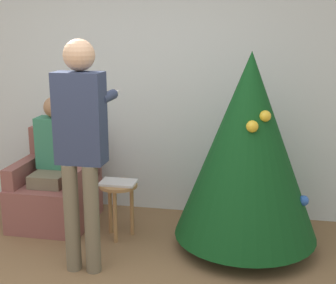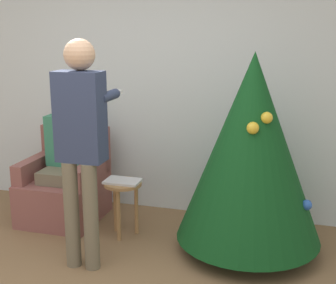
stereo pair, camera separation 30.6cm
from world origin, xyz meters
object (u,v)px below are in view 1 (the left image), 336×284
object	(u,v)px
person_seated	(53,156)
side_stool	(119,194)
christmas_tree	(248,147)
armchair	(57,191)
person_standing	(81,136)

from	to	relation	value
person_seated	side_stool	size ratio (longest dim) A/B	2.40
christmas_tree	side_stool	distance (m)	1.25
armchair	side_stool	xyz separation A→B (m)	(0.71, -0.23, 0.10)
armchair	person_standing	distance (m)	1.28
person_seated	person_standing	bearing A→B (deg)	-52.35
person_standing	person_seated	bearing A→B (deg)	127.65
christmas_tree	armchair	xyz separation A→B (m)	(-1.85, 0.21, -0.60)
christmas_tree	armchair	world-z (taller)	christmas_tree
christmas_tree	person_standing	distance (m)	1.39
person_standing	side_stool	xyz separation A→B (m)	(0.10, 0.58, -0.67)
christmas_tree	person_seated	xyz separation A→B (m)	(-1.85, 0.19, -0.24)
person_seated	side_stool	world-z (taller)	person_seated
armchair	person_standing	bearing A→B (deg)	-53.20
christmas_tree	person_seated	bearing A→B (deg)	174.20
person_seated	side_stool	xyz separation A→B (m)	(0.71, -0.21, -0.27)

